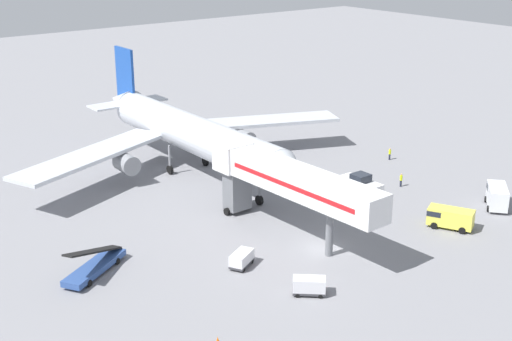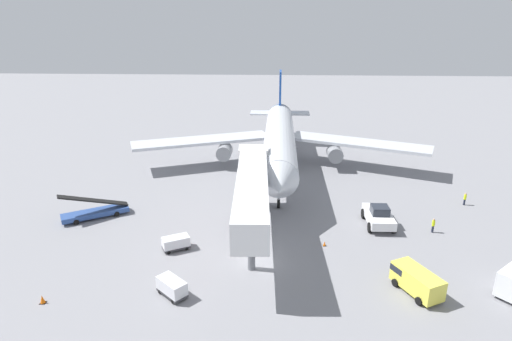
# 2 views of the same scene
# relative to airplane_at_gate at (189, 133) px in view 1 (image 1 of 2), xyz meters

# --- Properties ---
(ground_plane) EXTENTS (300.00, 300.00, 0.00)m
(ground_plane) POSITION_rel_airplane_at_gate_xyz_m (-2.28, -26.52, -4.95)
(ground_plane) COLOR gray
(airplane_at_gate) EXTENTS (45.73, 42.27, 13.16)m
(airplane_at_gate) POSITION_rel_airplane_at_gate_xyz_m (0.00, 0.00, 0.00)
(airplane_at_gate) COLOR silver
(airplane_at_gate) RESTS_ON ground
(jet_bridge) EXTENTS (4.11, 21.51, 7.49)m
(jet_bridge) POSITION_rel_airplane_at_gate_xyz_m (-2.84, -21.63, 0.74)
(jet_bridge) COLOR silver
(jet_bridge) RESTS_ON ground
(pushback_tug) EXTENTS (2.94, 5.45, 2.40)m
(pushback_tug) POSITION_rel_airplane_at_gate_xyz_m (11.01, -18.28, -3.82)
(pushback_tug) COLOR white
(pushback_tug) RESTS_ON ground
(belt_loader_truck) EXTENTS (7.28, 5.40, 3.42)m
(belt_loader_truck) POSITION_rel_airplane_at_gate_xyz_m (-21.30, -17.89, -4.17)
(belt_loader_truck) COLOR #2D4C8E
(belt_loader_truck) RESTS_ON ground
(service_van_outer_right) EXTENTS (4.65, 4.36, 2.40)m
(service_van_outer_right) POSITION_rel_airplane_at_gate_xyz_m (19.85, -30.28, -3.59)
(service_van_outer_right) COLOR white
(service_van_outer_right) RESTS_ON ground
(service_van_rear_left) EXTENTS (3.71, 4.85, 2.02)m
(service_van_rear_left) POSITION_rel_airplane_at_gate_xyz_m (11.32, -30.59, -3.79)
(service_van_rear_left) COLOR #E5DB4C
(service_van_rear_left) RESTS_ON ground
(baggage_cart_far_left) EXTENTS (2.89, 2.77, 1.51)m
(baggage_cart_far_left) POSITION_rel_airplane_at_gate_xyz_m (-8.91, -32.15, -4.11)
(baggage_cart_far_left) COLOR #38383D
(baggage_cart_far_left) RESTS_ON ground
(baggage_cart_near_center) EXTENTS (2.93, 2.41, 1.35)m
(baggage_cart_near_center) POSITION_rel_airplane_at_gate_xyz_m (-10.30, -24.67, -4.19)
(baggage_cart_near_center) COLOR #38383D
(baggage_cart_near_center) RESTS_ON ground
(ground_crew_worker_foreground) EXTENTS (0.40, 0.40, 1.60)m
(ground_crew_worker_foreground) POSITION_rel_airplane_at_gate_xyz_m (22.93, -12.17, -4.10)
(ground_crew_worker_foreground) COLOR #1E2333
(ground_crew_worker_foreground) RESTS_ON ground
(ground_crew_worker_midground) EXTENTS (0.44, 0.44, 1.62)m
(ground_crew_worker_midground) POSITION_rel_airplane_at_gate_xyz_m (16.50, -19.73, -4.09)
(ground_crew_worker_midground) COLOR #1E2333
(ground_crew_worker_midground) RESTS_ON ground
(safety_cone_alpha) EXTENTS (0.47, 0.47, 0.72)m
(safety_cone_alpha) POSITION_rel_airplane_at_gate_xyz_m (-19.12, -33.65, -4.60)
(safety_cone_alpha) COLOR black
(safety_cone_alpha) RESTS_ON ground
(safety_cone_bravo) EXTENTS (0.32, 0.32, 0.49)m
(safety_cone_bravo) POSITION_rel_airplane_at_gate_xyz_m (4.57, -23.23, -4.71)
(safety_cone_bravo) COLOR black
(safety_cone_bravo) RESTS_ON ground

